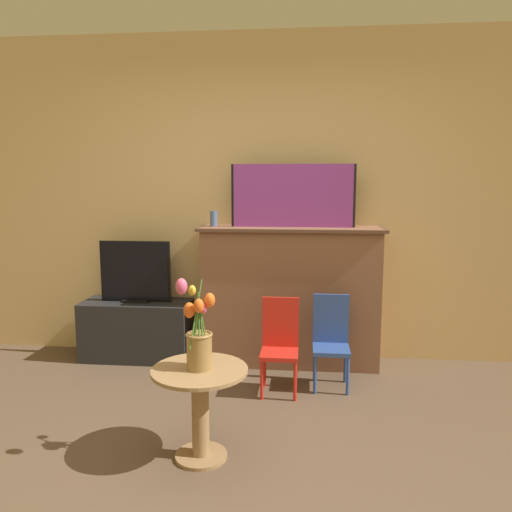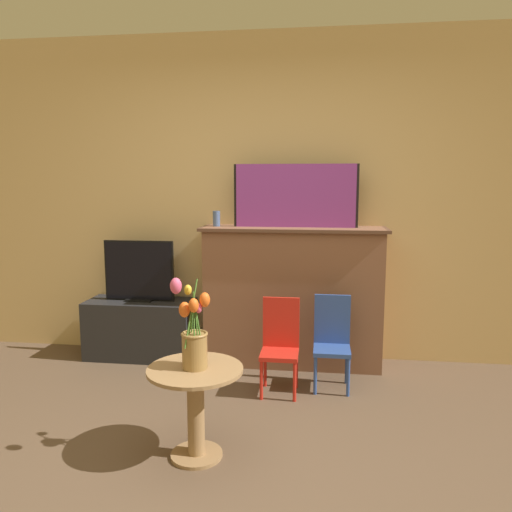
{
  "view_description": "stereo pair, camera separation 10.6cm",
  "coord_description": "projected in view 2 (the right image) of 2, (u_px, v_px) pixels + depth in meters",
  "views": [
    {
      "loc": [
        0.38,
        -2.08,
        1.49
      ],
      "look_at": [
        0.05,
        1.25,
        0.99
      ],
      "focal_mm": 35.0,
      "sensor_mm": 36.0,
      "label": 1
    },
    {
      "loc": [
        0.49,
        -2.07,
        1.49
      ],
      "look_at": [
        0.05,
        1.25,
        0.99
      ],
      "focal_mm": 35.0,
      "sensor_mm": 36.0,
      "label": 2
    }
  ],
  "objects": [
    {
      "name": "tv_monitor",
      "position": [
        139.0,
        272.0,
        4.19
      ],
      "size": [
        0.6,
        0.12,
        0.51
      ],
      "color": "black",
      "rests_on": "tv_stand"
    },
    {
      "name": "wall_back",
      "position": [
        264.0,
        199.0,
        4.2
      ],
      "size": [
        8.0,
        0.06,
        2.7
      ],
      "color": "tan",
      "rests_on": "ground"
    },
    {
      "name": "vase_tulips",
      "position": [
        193.0,
        337.0,
        2.63
      ],
      "size": [
        0.18,
        0.22,
        0.51
      ],
      "color": "olive",
      "rests_on": "side_table"
    },
    {
      "name": "painting",
      "position": [
        295.0,
        196.0,
        3.95
      ],
      "size": [
        0.99,
        0.03,
        0.5
      ],
      "color": "black",
      "rests_on": "fireplace_mantel"
    },
    {
      "name": "tv_stand",
      "position": [
        141.0,
        329.0,
        4.26
      ],
      "size": [
        0.9,
        0.39,
        0.49
      ],
      "color": "#232326",
      "rests_on": "ground"
    },
    {
      "name": "fireplace_mantel",
      "position": [
        293.0,
        295.0,
        4.07
      ],
      "size": [
        1.48,
        0.42,
        1.13
      ],
      "color": "brown",
      "rests_on": "ground"
    },
    {
      "name": "chair_blue",
      "position": [
        332.0,
        338.0,
        3.63
      ],
      "size": [
        0.26,
        0.26,
        0.67
      ],
      "color": "#2D4C99",
      "rests_on": "ground"
    },
    {
      "name": "ground_plane",
      "position": [
        210.0,
        506.0,
        2.31
      ],
      "size": [
        14.0,
        14.0,
        0.0
      ],
      "primitive_type": "plane",
      "color": "brown"
    },
    {
      "name": "chair_red",
      "position": [
        280.0,
        342.0,
        3.55
      ],
      "size": [
        0.26,
        0.26,
        0.67
      ],
      "color": "red",
      "rests_on": "ground"
    },
    {
      "name": "mantel_candle",
      "position": [
        216.0,
        219.0,
        4.06
      ],
      "size": [
        0.06,
        0.06,
        0.12
      ],
      "color": "#4C6699",
      "rests_on": "fireplace_mantel"
    },
    {
      "name": "side_table",
      "position": [
        196.0,
        399.0,
        2.69
      ],
      "size": [
        0.52,
        0.52,
        0.51
      ],
      "color": "#99754C",
      "rests_on": "ground"
    }
  ]
}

